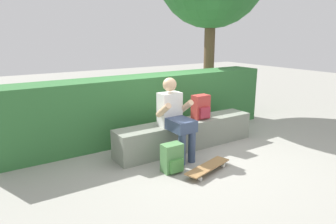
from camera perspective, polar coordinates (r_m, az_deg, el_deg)
The scene contains 7 objects.
ground_plane at distance 4.89m, azimuth 6.40°, elevation -8.02°, with size 24.00×24.00×0.00m, color gray.
bench_main at distance 5.12m, azimuth 3.45°, elevation -4.13°, with size 2.50×0.44×0.46m.
person_skater at distance 4.62m, azimuth 1.30°, elevation -0.62°, with size 0.49×0.62×1.21m.
skateboard_near_person at distance 4.32m, azimuth 7.39°, elevation -10.11°, with size 0.82×0.41×0.09m.
backpack_on_bench at distance 5.17m, azimuth 6.14°, elevation 0.89°, with size 0.28×0.23×0.40m.
backpack_on_ground at distance 4.26m, azimuth 0.81°, elevation -8.60°, with size 0.28×0.23×0.40m.
hedge_row at distance 5.60m, azimuth -4.53°, elevation 1.00°, with size 5.23×0.62×1.13m.
Camera 1 is at (-2.90, -3.47, 1.85)m, focal length 32.81 mm.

